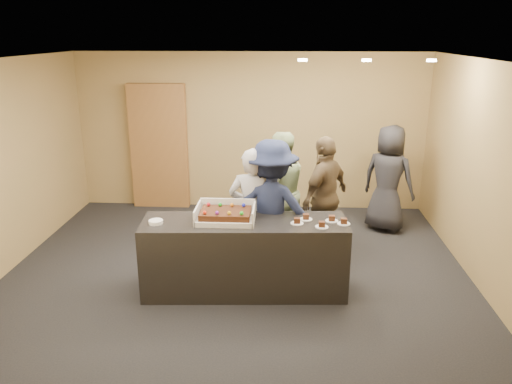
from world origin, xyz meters
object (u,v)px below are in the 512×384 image
(plate_stack, at_px, (156,222))
(person_dark_suit, at_px, (388,179))
(person_navy_man, at_px, (272,210))
(sheet_cake, at_px, (225,213))
(cake_box, at_px, (226,217))
(storage_cabinet, at_px, (159,147))
(person_brown_extra, at_px, (325,197))
(person_server_grey, at_px, (253,213))
(person_sage_man, at_px, (279,191))
(serving_counter, at_px, (245,256))

(plate_stack, distance_m, person_dark_suit, 3.81)
(person_navy_man, height_order, person_dark_suit, person_navy_man)
(sheet_cake, bearing_deg, cake_box, 89.08)
(storage_cabinet, xyz_separation_m, person_brown_extra, (2.77, -1.87, -0.24))
(person_server_grey, bearing_deg, person_navy_man, -172.30)
(cake_box, xyz_separation_m, person_sage_man, (0.61, 1.28, -0.09))
(cake_box, xyz_separation_m, person_dark_suit, (2.29, 2.09, -0.11))
(person_sage_man, distance_m, person_brown_extra, 0.65)
(person_navy_man, height_order, person_brown_extra, person_navy_man)
(plate_stack, relative_size, person_brown_extra, 0.10)
(person_sage_man, bearing_deg, serving_counter, 55.03)
(cake_box, relative_size, person_server_grey, 0.41)
(cake_box, bearing_deg, person_server_grey, 55.99)
(storage_cabinet, relative_size, person_server_grey, 1.30)
(sheet_cake, height_order, person_brown_extra, person_brown_extra)
(serving_counter, bearing_deg, person_navy_man, 52.05)
(person_brown_extra, bearing_deg, person_navy_man, -9.46)
(serving_counter, distance_m, person_dark_suit, 2.98)
(cake_box, bearing_deg, plate_stack, -169.04)
(person_navy_man, bearing_deg, person_dark_suit, -127.42)
(serving_counter, distance_m, storage_cabinet, 3.54)
(storage_cabinet, bearing_deg, person_dark_suit, -13.28)
(sheet_cake, height_order, person_sage_man, person_sage_man)
(cake_box, bearing_deg, person_brown_extra, 41.90)
(serving_counter, relative_size, sheet_cake, 4.13)
(serving_counter, height_order, person_server_grey, person_server_grey)
(storage_cabinet, xyz_separation_m, person_sage_man, (2.13, -1.71, -0.23))
(serving_counter, height_order, sheet_cake, sheet_cake)
(person_dark_suit, bearing_deg, person_server_grey, 72.53)
(sheet_cake, xyz_separation_m, person_dark_suit, (2.29, 2.11, -0.16))
(storage_cabinet, xyz_separation_m, cake_box, (1.52, -2.99, -0.14))
(person_server_grey, height_order, person_navy_man, person_navy_man)
(storage_cabinet, distance_m, cake_box, 3.36)
(cake_box, height_order, person_server_grey, person_server_grey)
(person_server_grey, xyz_separation_m, person_brown_extra, (0.95, 0.69, 0.01))
(sheet_cake, distance_m, person_navy_man, 0.70)
(person_brown_extra, bearing_deg, serving_counter, -5.33)
(person_brown_extra, distance_m, person_dark_suit, 1.43)
(cake_box, height_order, person_dark_suit, person_dark_suit)
(sheet_cake, distance_m, person_brown_extra, 1.69)
(serving_counter, height_order, person_dark_suit, person_dark_suit)
(sheet_cake, relative_size, person_sage_man, 0.34)
(plate_stack, height_order, person_sage_man, person_sage_man)
(sheet_cake, height_order, person_server_grey, person_server_grey)
(person_dark_suit, bearing_deg, person_sage_man, 58.56)
(person_navy_man, bearing_deg, serving_counter, 64.82)
(plate_stack, bearing_deg, serving_counter, 7.24)
(person_brown_extra, height_order, person_dark_suit, person_brown_extra)
(person_sage_man, bearing_deg, plate_stack, 27.29)
(person_sage_man, relative_size, person_brown_extra, 1.01)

